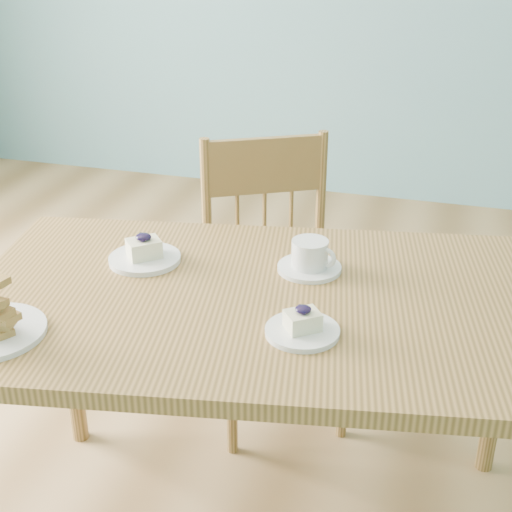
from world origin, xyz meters
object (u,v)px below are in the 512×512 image
dining_table (268,324)px  coffee_cup (310,258)px  cheesecake_plate_near (302,327)px  cheesecake_plate_far (144,254)px  dining_chair (274,283)px

dining_table → coffee_cup: size_ratio=9.69×
cheesecake_plate_near → cheesecake_plate_far: size_ratio=0.87×
dining_chair → coffee_cup: bearing=-92.9°
cheesecake_plate_near → coffee_cup: 0.30m
dining_chair → cheesecake_plate_near: dining_chair is taller
cheesecake_plate_far → dining_table: bearing=-13.7°
dining_chair → coffee_cup: dining_chair is taller
dining_chair → dining_table: bearing=-104.9°
dining_table → cheesecake_plate_far: bearing=156.1°
cheesecake_plate_near → coffee_cup: (-0.05, 0.29, 0.02)m
coffee_cup → cheesecake_plate_far: bearing=-154.8°
cheesecake_plate_near → cheesecake_plate_far: cheesecake_plate_far is taller
dining_table → coffee_cup: coffee_cup is taller
cheesecake_plate_near → cheesecake_plate_far: (-0.46, 0.22, 0.00)m
cheesecake_plate_near → cheesecake_plate_far: 0.51m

